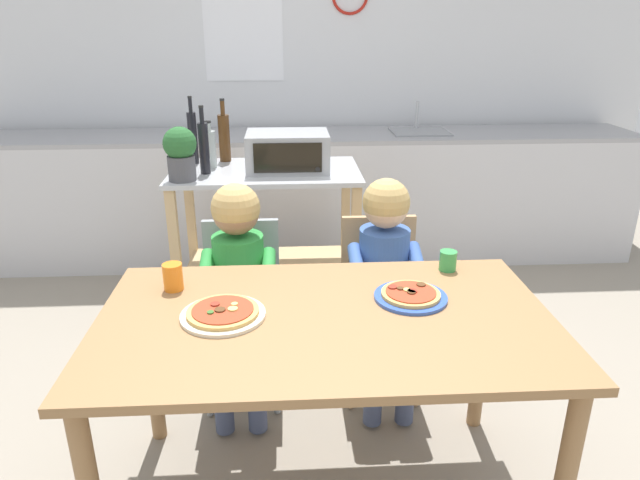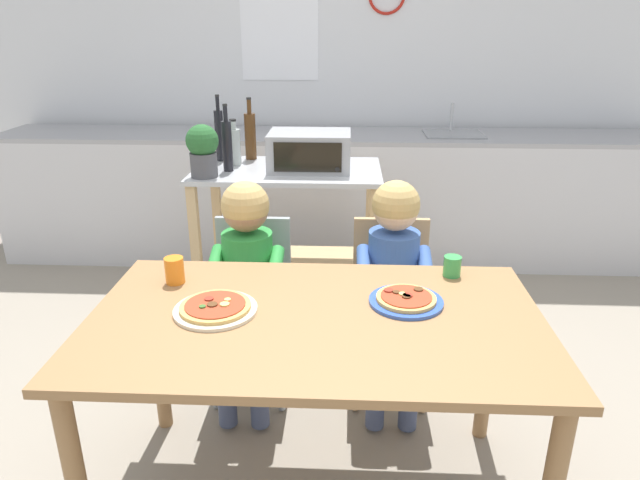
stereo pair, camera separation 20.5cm
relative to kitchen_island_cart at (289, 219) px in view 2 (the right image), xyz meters
name	(u,v)px [view 2 (the right image)]	position (x,y,z in m)	size (l,w,h in m)	color
ground_plane	(327,342)	(0.23, -0.35, -0.60)	(10.78, 10.78, 0.00)	gray
back_wall_tiled	(336,65)	(0.23, 1.33, 0.75)	(5.28, 0.14, 2.70)	silver
kitchen_counter	(333,196)	(0.24, 0.92, -0.14)	(4.75, 0.60, 1.12)	silver
kitchen_island_cart	(289,219)	(0.00, 0.00, 0.00)	(1.03, 0.61, 0.89)	#B7BABF
toaster_oven	(310,151)	(0.12, 0.00, 0.40)	(0.44, 0.33, 0.20)	#999BA0
bottle_squat_spirits	(227,144)	(-0.32, -0.06, 0.44)	(0.05, 0.05, 0.36)	black
bottle_clear_vinegar	(219,134)	(-0.41, 0.18, 0.45)	(0.05, 0.05, 0.38)	black
bottle_tall_green_wine	(250,135)	(-0.24, 0.23, 0.44)	(0.07, 0.07, 0.36)	#4C2D14
bottle_dark_olive_oil	(234,146)	(-0.31, 0.08, 0.40)	(0.08, 0.08, 0.26)	#ADB7B2
potted_herb_plant	(203,149)	(-0.42, -0.20, 0.44)	(0.17, 0.17, 0.27)	#4C4C51
dining_table	(316,342)	(0.23, -1.42, 0.06)	(1.48, 0.86, 0.76)	olive
dining_chair_left	(252,294)	(-0.10, -0.73, -0.12)	(0.36, 0.36, 0.81)	gray
dining_chair_right	(390,296)	(0.54, -0.71, -0.12)	(0.36, 0.36, 0.81)	tan
child_in_green_shirt	(246,266)	(-0.10, -0.85, 0.08)	(0.32, 0.42, 1.01)	#424C6B
child_in_blue_striped_shirt	(394,268)	(0.54, -0.83, 0.08)	(0.32, 0.42, 1.02)	#424C6B
pizza_plate_cream	(215,308)	(-0.10, -1.41, 0.17)	(0.28, 0.28, 0.03)	beige
pizza_plate_blue_rimmed	(406,300)	(0.54, -1.32, 0.17)	(0.25, 0.25, 0.03)	#3356B7
drinking_cup_green	(452,266)	(0.73, -1.08, 0.20)	(0.07, 0.07, 0.08)	green
drinking_cup_orange	(175,270)	(-0.29, -1.19, 0.21)	(0.07, 0.07, 0.10)	orange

